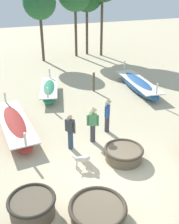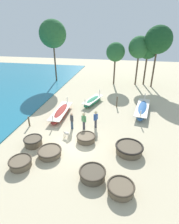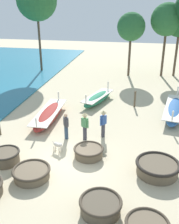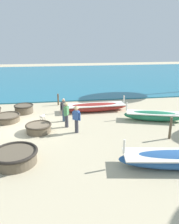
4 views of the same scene
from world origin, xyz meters
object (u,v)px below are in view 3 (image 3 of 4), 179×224
fisherman_hauling (85,124)px  tree_leftmost (167,20)px  dog (58,145)px  coracle_tilted (32,173)px  coracle_upturned (5,157)px  coracle_far_right (101,206)px  long_boat_green_hull (98,98)px  long_boat_blue_hull (49,114)px  fisherman_by_coracle (66,126)px  fisherman_standing_right (103,122)px  coracle_beside_post (157,167)px  tree_right_mid (131,27)px  tree_center (37,0)px  mooring_post_inland (135,99)px  coracle_nearest (89,152)px  long_boat_ochre_hull (174,110)px

fisherman_hauling → tree_leftmost: size_ratio=0.23×
dog → coracle_tilted: bearing=-101.9°
coracle_upturned → fisherman_hauling: 4.56m
coracle_far_right → long_boat_green_hull: 11.52m
coracle_upturned → long_boat_blue_hull: size_ratio=0.28×
long_boat_blue_hull → fisherman_by_coracle: (1.89, -2.43, 0.51)m
coracle_tilted → fisherman_standing_right: fisherman_standing_right is taller
coracle_far_right → fisherman_hauling: size_ratio=0.99×
coracle_beside_post → tree_right_mid: tree_right_mid is taller
tree_leftmost → coracle_far_right: bearing=-99.2°
tree_center → mooring_post_inland: bearing=-39.6°
tree_leftmost → tree_center: bearing=-177.7°
coracle_upturned → coracle_nearest: size_ratio=0.93×
tree_right_mid → coracle_beside_post: bearing=-82.3°
coracle_beside_post → coracle_upturned: bearing=-175.9°
coracle_far_right → tree_leftmost: bearing=80.8°
coracle_upturned → coracle_tilted: bearing=-27.2°
long_boat_blue_hull → tree_center: 14.90m
long_boat_green_hull → fisherman_by_coracle: 6.15m
long_boat_ochre_hull → long_boat_blue_hull: long_boat_ochre_hull is taller
long_boat_blue_hull → fisherman_standing_right: size_ratio=3.09×
long_boat_ochre_hull → long_boat_green_hull: (-5.64, 1.31, -0.02)m
fisherman_standing_right → tree_center: tree_center is taller
coracle_upturned → tree_leftmost: size_ratio=0.20×
coracle_upturned → long_boat_ochre_hull: long_boat_ochre_hull is taller
long_boat_blue_hull → dog: 4.28m
tree_leftmost → coracle_beside_post: bearing=-93.6°
fisherman_standing_right → fisherman_hauling: size_ratio=1.00×
coracle_beside_post → tree_center: tree_center is taller
coracle_upturned → fisherman_standing_right: bearing=39.5°
tree_right_mid → fisherman_hauling: bearing=-96.5°
coracle_upturned → mooring_post_inland: 10.48m
coracle_far_right → fisherman_standing_right: size_ratio=0.99×
coracle_far_right → coracle_tilted: 3.68m
long_boat_ochre_hull → mooring_post_inland: bearing=161.4°
long_boat_ochre_hull → tree_leftmost: (-0.33, 10.31, 5.25)m
coracle_far_right → mooring_post_inland: size_ratio=1.32×
long_boat_green_hull → tree_right_mid: 9.84m
fisherman_hauling → tree_right_mid: tree_right_mid is taller
long_boat_blue_hull → mooring_post_inland: size_ratio=4.14×
coracle_beside_post → coracle_tilted: 5.76m
fisherman_hauling → long_boat_blue_hull: bearing=142.0°
tree_center → fisherman_hauling: bearing=-60.8°
long_boat_ochre_hull → tree_right_mid: bearing=110.9°
coracle_nearest → dog: dog is taller
coracle_far_right → fisherman_by_coracle: bearing=118.2°
fisherman_standing_right → coracle_upturned: bearing=-140.5°
coracle_beside_post → tree_leftmost: bearing=86.4°
coracle_beside_post → tree_right_mid: (-2.31, 16.97, 4.59)m
mooring_post_inland → tree_right_mid: bearing=96.3°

